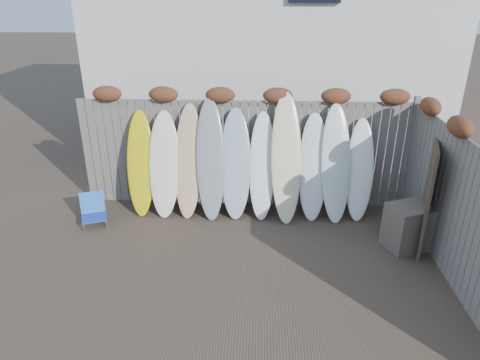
{
  "coord_description": "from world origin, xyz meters",
  "views": [
    {
      "loc": [
        0.3,
        -5.01,
        3.74
      ],
      "look_at": [
        0.0,
        1.2,
        1.0
      ],
      "focal_mm": 32.0,
      "sensor_mm": 36.0,
      "label": 1
    }
  ],
  "objects_px": {
    "wooden_crate": "(408,227)",
    "surfboard_0": "(141,164)",
    "lattice_panel": "(427,195)",
    "beach_chair": "(93,210)"
  },
  "relations": [
    {
      "from": "wooden_crate",
      "to": "surfboard_0",
      "type": "distance_m",
      "value": 4.64
    },
    {
      "from": "lattice_panel",
      "to": "wooden_crate",
      "type": "bearing_deg",
      "value": -135.56
    },
    {
      "from": "wooden_crate",
      "to": "lattice_panel",
      "type": "relative_size",
      "value": 0.42
    },
    {
      "from": "wooden_crate",
      "to": "surfboard_0",
      "type": "relative_size",
      "value": 0.38
    },
    {
      "from": "beach_chair",
      "to": "wooden_crate",
      "type": "distance_m",
      "value": 5.26
    },
    {
      "from": "wooden_crate",
      "to": "beach_chair",
      "type": "bearing_deg",
      "value": 174.29
    },
    {
      "from": "beach_chair",
      "to": "wooden_crate",
      "type": "relative_size",
      "value": 0.77
    },
    {
      "from": "beach_chair",
      "to": "wooden_crate",
      "type": "height_order",
      "value": "wooden_crate"
    },
    {
      "from": "wooden_crate",
      "to": "lattice_panel",
      "type": "distance_m",
      "value": 0.57
    },
    {
      "from": "beach_chair",
      "to": "surfboard_0",
      "type": "bearing_deg",
      "value": 35.78
    }
  ]
}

